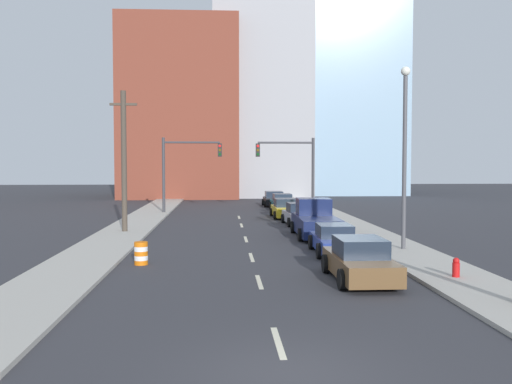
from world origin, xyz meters
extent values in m
plane|color=#333338|center=(0.00, 0.00, 0.00)|extent=(200.00, 200.00, 0.00)
cube|color=#ADA89E|center=(-7.16, 44.72, 0.07)|extent=(3.05, 89.44, 0.14)
cube|color=#ADA89E|center=(7.16, 44.72, 0.07)|extent=(3.05, 89.44, 0.14)
cube|color=beige|center=(0.00, 2.00, 0.00)|extent=(0.16, 2.40, 0.01)
cube|color=beige|center=(0.00, 8.83, 0.00)|extent=(0.16, 2.40, 0.01)
cube|color=beige|center=(0.00, 14.08, 0.00)|extent=(0.16, 2.40, 0.01)
cube|color=beige|center=(0.00, 20.09, 0.00)|extent=(0.16, 2.40, 0.01)
cube|color=beige|center=(0.00, 27.11, 0.00)|extent=(0.16, 2.40, 0.01)
cube|color=beige|center=(0.00, 32.71, 0.00)|extent=(0.16, 2.40, 0.01)
cube|color=brown|center=(-6.34, 61.48, 10.61)|extent=(14.00, 16.00, 21.22)
cube|color=#99999E|center=(3.65, 65.48, 13.18)|extent=(12.00, 20.00, 26.37)
cube|color=#8CADC6|center=(16.04, 69.48, 16.42)|extent=(13.00, 20.00, 32.84)
cylinder|color=#38383D|center=(-6.11, 36.16, 3.15)|extent=(0.24, 0.24, 6.30)
cylinder|color=#38383D|center=(-3.79, 36.16, 5.90)|extent=(4.63, 0.16, 0.16)
cube|color=black|center=(-1.47, 36.16, 5.27)|extent=(0.34, 0.32, 1.10)
cylinder|color=red|center=(-1.47, 35.99, 5.61)|extent=(0.22, 0.04, 0.22)
cylinder|color=#593F0C|center=(-1.47, 35.99, 5.27)|extent=(0.22, 0.04, 0.22)
cylinder|color=#0C3F14|center=(-1.47, 35.99, 4.93)|extent=(0.22, 0.04, 0.22)
cylinder|color=#38383D|center=(6.31, 36.16, 3.15)|extent=(0.24, 0.24, 6.30)
cylinder|color=#38383D|center=(3.99, 36.16, 5.90)|extent=(4.63, 0.16, 0.16)
cube|color=black|center=(1.68, 36.16, 5.27)|extent=(0.34, 0.32, 1.10)
cylinder|color=red|center=(1.68, 35.99, 5.61)|extent=(0.22, 0.04, 0.22)
cylinder|color=#593F0C|center=(1.68, 35.99, 5.27)|extent=(0.22, 0.04, 0.22)
cylinder|color=#0C3F14|center=(1.68, 35.99, 4.93)|extent=(0.22, 0.04, 0.22)
cylinder|color=#473D33|center=(-7.12, 23.12, 4.24)|extent=(0.32, 0.32, 8.48)
cube|color=#473D33|center=(-7.12, 23.12, 7.68)|extent=(1.60, 0.14, 0.14)
cylinder|color=orange|center=(-4.67, 12.53, 0.10)|extent=(0.56, 0.56, 0.19)
cylinder|color=white|center=(-4.67, 12.53, 0.29)|extent=(0.56, 0.56, 0.19)
cylinder|color=orange|center=(-4.67, 12.53, 0.47)|extent=(0.56, 0.56, 0.19)
cylinder|color=white|center=(-4.67, 12.53, 0.67)|extent=(0.56, 0.56, 0.19)
cylinder|color=orange|center=(-4.67, 12.53, 0.85)|extent=(0.56, 0.56, 0.19)
cylinder|color=#4C4C51|center=(7.31, 15.32, 4.15)|extent=(0.20, 0.20, 8.29)
sphere|color=white|center=(7.31, 15.32, 8.51)|extent=(0.44, 0.44, 0.44)
cylinder|color=red|center=(7.05, 8.60, 0.33)|extent=(0.26, 0.26, 0.65)
sphere|color=red|center=(7.05, 8.60, 0.72)|extent=(0.23, 0.23, 0.23)
cube|color=brown|center=(3.62, 8.86, 0.54)|extent=(1.88, 4.77, 0.70)
cube|color=#1E2838|center=(3.62, 8.86, 1.22)|extent=(1.65, 2.15, 0.65)
cylinder|color=black|center=(2.65, 10.33, 0.36)|extent=(0.22, 0.71, 0.71)
cylinder|color=black|center=(4.59, 10.34, 0.36)|extent=(0.22, 0.71, 0.71)
cylinder|color=black|center=(2.66, 7.38, 0.36)|extent=(0.22, 0.71, 0.71)
cylinder|color=black|center=(4.59, 7.38, 0.36)|extent=(0.22, 0.71, 0.71)
cube|color=navy|center=(3.90, 14.88, 0.49)|extent=(1.86, 4.55, 0.60)
cube|color=#1E2838|center=(3.90, 14.88, 1.08)|extent=(1.58, 2.07, 0.58)
cylinder|color=black|center=(3.03, 16.30, 0.35)|extent=(0.24, 0.70, 0.70)
cylinder|color=black|center=(4.84, 16.25, 0.35)|extent=(0.24, 0.70, 0.70)
cylinder|color=black|center=(2.96, 13.50, 0.35)|extent=(0.24, 0.70, 0.70)
cylinder|color=black|center=(4.76, 13.46, 0.35)|extent=(0.24, 0.70, 0.70)
cube|color=#141E47|center=(4.03, 20.89, 0.69)|extent=(2.24, 5.91, 0.99)
cube|color=#141E47|center=(4.04, 21.77, 1.66)|extent=(1.93, 1.79, 0.97)
cylinder|color=black|center=(2.94, 22.73, 0.35)|extent=(0.23, 0.71, 0.71)
cylinder|color=black|center=(5.16, 22.70, 0.35)|extent=(0.23, 0.71, 0.71)
cylinder|color=black|center=(2.89, 19.08, 0.35)|extent=(0.23, 0.71, 0.71)
cylinder|color=black|center=(5.12, 19.05, 0.35)|extent=(0.23, 0.71, 0.71)
cube|color=#B2B2BC|center=(4.02, 27.29, 0.52)|extent=(2.10, 4.34, 0.69)
cube|color=#1E2838|center=(4.02, 27.29, 1.18)|extent=(1.76, 2.00, 0.63)
cylinder|color=black|center=(2.98, 28.56, 0.31)|extent=(0.25, 0.64, 0.62)
cylinder|color=black|center=(4.93, 28.66, 0.31)|extent=(0.25, 0.64, 0.62)
cylinder|color=black|center=(3.11, 25.92, 0.31)|extent=(0.25, 0.64, 0.62)
cylinder|color=black|center=(5.06, 26.02, 0.31)|extent=(0.25, 0.64, 0.62)
cube|color=gold|center=(3.59, 32.38, 0.51)|extent=(1.93, 4.57, 0.69)
cube|color=#1E2838|center=(3.59, 32.38, 1.16)|extent=(1.67, 2.07, 0.62)
cylinder|color=black|center=(2.60, 33.77, 0.31)|extent=(0.23, 0.62, 0.61)
cylinder|color=black|center=(4.53, 33.80, 0.31)|extent=(0.23, 0.62, 0.61)
cylinder|color=black|center=(2.65, 30.96, 0.31)|extent=(0.23, 0.62, 0.61)
cylinder|color=black|center=(4.57, 30.99, 0.31)|extent=(0.23, 0.62, 0.61)
cube|color=#196B75|center=(4.00, 38.79, 0.53)|extent=(1.82, 4.31, 0.67)
cube|color=#1E2838|center=(4.00, 38.79, 1.18)|extent=(1.56, 1.95, 0.62)
cylinder|color=black|center=(3.08, 40.10, 0.35)|extent=(0.23, 0.71, 0.70)
cylinder|color=black|center=(4.88, 40.13, 0.35)|extent=(0.23, 0.71, 0.70)
cylinder|color=black|center=(3.13, 37.45, 0.35)|extent=(0.23, 0.71, 0.70)
cylinder|color=black|center=(4.93, 37.48, 0.35)|extent=(0.23, 0.71, 0.70)
cube|color=black|center=(3.74, 43.94, 0.50)|extent=(1.87, 4.22, 0.67)
cube|color=#1E2838|center=(3.74, 43.94, 1.14)|extent=(1.64, 1.90, 0.60)
cylinder|color=black|center=(2.77, 45.24, 0.31)|extent=(0.22, 0.61, 0.61)
cylinder|color=black|center=(4.70, 45.25, 0.31)|extent=(0.22, 0.61, 0.61)
cylinder|color=black|center=(2.78, 42.63, 0.31)|extent=(0.22, 0.61, 0.61)
cylinder|color=black|center=(4.71, 42.63, 0.31)|extent=(0.22, 0.61, 0.61)
camera|label=1|loc=(-1.31, -11.15, 4.23)|focal=40.00mm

